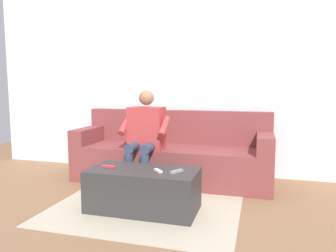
{
  "coord_description": "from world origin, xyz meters",
  "views": [
    {
      "loc": [
        -1.01,
        3.62,
        1.14
      ],
      "look_at": [
        0.0,
        0.05,
        0.7
      ],
      "focal_mm": 34.4,
      "sensor_mm": 36.0,
      "label": 1
    }
  ],
  "objects_px": {
    "couch": "(172,157)",
    "coffee_table": "(143,190)",
    "remote_white": "(158,171)",
    "remote_gray": "(177,171)",
    "person_solo_seated": "(145,133)",
    "remote_red": "(108,167)"
  },
  "relations": [
    {
      "from": "couch",
      "to": "remote_white",
      "type": "distance_m",
      "value": 1.06
    },
    {
      "from": "couch",
      "to": "coffee_table",
      "type": "distance_m",
      "value": 1.01
    },
    {
      "from": "coffee_table",
      "to": "remote_white",
      "type": "height_order",
      "value": "remote_white"
    },
    {
      "from": "remote_gray",
      "to": "remote_white",
      "type": "distance_m",
      "value": 0.17
    },
    {
      "from": "coffee_table",
      "to": "remote_gray",
      "type": "relative_size",
      "value": 7.15
    },
    {
      "from": "coffee_table",
      "to": "remote_gray",
      "type": "bearing_deg",
      "value": 176.16
    },
    {
      "from": "coffee_table",
      "to": "person_solo_seated",
      "type": "distance_m",
      "value": 0.83
    },
    {
      "from": "remote_white",
      "to": "couch",
      "type": "bearing_deg",
      "value": -33.86
    },
    {
      "from": "remote_gray",
      "to": "remote_red",
      "type": "relative_size",
      "value": 1.01
    },
    {
      "from": "remote_gray",
      "to": "remote_red",
      "type": "height_order",
      "value": "remote_gray"
    },
    {
      "from": "remote_gray",
      "to": "remote_white",
      "type": "xyz_separation_m",
      "value": [
        0.17,
        0.01,
        -0.0
      ]
    },
    {
      "from": "person_solo_seated",
      "to": "remote_red",
      "type": "distance_m",
      "value": 0.75
    },
    {
      "from": "couch",
      "to": "remote_red",
      "type": "distance_m",
      "value": 1.09
    },
    {
      "from": "remote_white",
      "to": "remote_gray",
      "type": "bearing_deg",
      "value": -127.47
    },
    {
      "from": "person_solo_seated",
      "to": "couch",
      "type": "bearing_deg",
      "value": -124.19
    },
    {
      "from": "couch",
      "to": "remote_red",
      "type": "xyz_separation_m",
      "value": [
        0.34,
        1.03,
        0.1
      ]
    },
    {
      "from": "couch",
      "to": "remote_gray",
      "type": "height_order",
      "value": "couch"
    },
    {
      "from": "coffee_table",
      "to": "person_solo_seated",
      "type": "xyz_separation_m",
      "value": [
        0.22,
        -0.68,
        0.43
      ]
    },
    {
      "from": "remote_red",
      "to": "couch",
      "type": "bearing_deg",
      "value": 79.72
    },
    {
      "from": "remote_white",
      "to": "remote_red",
      "type": "bearing_deg",
      "value": 46.41
    },
    {
      "from": "person_solo_seated",
      "to": "coffee_table",
      "type": "bearing_deg",
      "value": 108.42
    },
    {
      "from": "remote_white",
      "to": "remote_red",
      "type": "height_order",
      "value": "remote_red"
    }
  ]
}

